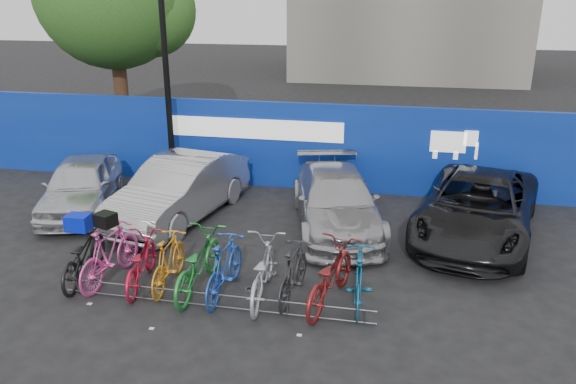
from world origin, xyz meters
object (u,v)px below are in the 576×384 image
(car_0, at_px, (81,185))
(bike_5, at_px, (224,267))
(bike_3, at_px, (169,261))
(bike_2, at_px, (140,262))
(car_1, at_px, (180,189))
(bike_1, at_px, (110,254))
(bike_9, at_px, (359,278))
(car_2, at_px, (336,201))
(bike_6, at_px, (262,271))
(bike_4, at_px, (198,263))
(lamppost, at_px, (166,69))
(bike_8, at_px, (330,276))
(bike_rack, at_px, (214,300))
(bike_7, at_px, (293,273))
(car_3, at_px, (478,207))
(bike_0, at_px, (83,255))

(car_0, bearing_deg, bike_5, -52.41)
(bike_3, bearing_deg, bike_2, 4.49)
(car_1, xyz_separation_m, bike_5, (2.17, -3.34, -0.19))
(bike_1, distance_m, bike_3, 1.16)
(bike_5, distance_m, bike_9, 2.39)
(car_2, distance_m, bike_6, 3.57)
(bike_2, height_order, bike_4, bike_4)
(lamppost, xyz_separation_m, bike_8, (5.13, -5.43, -2.73))
(bike_rack, bearing_deg, bike_9, 14.71)
(car_2, relative_size, bike_5, 2.48)
(bike_7, bearing_deg, bike_1, 6.89)
(car_1, bearing_deg, bike_8, -28.12)
(car_3, distance_m, bike_4, 6.32)
(car_0, height_order, bike_0, car_0)
(bike_6, height_order, bike_9, bike_6)
(bike_4, relative_size, bike_8, 1.01)
(bike_5, bearing_deg, car_2, -111.43)
(bike_3, height_order, bike_8, bike_8)
(bike_0, bearing_deg, bike_2, 171.34)
(car_2, relative_size, bike_0, 2.34)
(bike_1, distance_m, bike_4, 1.74)
(bike_0, xyz_separation_m, bike_8, (4.70, 0.03, 0.03))
(bike_1, relative_size, bike_2, 1.05)
(car_1, distance_m, bike_4, 3.66)
(bike_8, bearing_deg, car_2, -71.58)
(car_2, relative_size, bike_6, 2.24)
(bike_1, distance_m, bike_2, 0.63)
(bike_rack, xyz_separation_m, car_2, (1.63, 4.00, 0.49))
(bike_1, relative_size, bike_3, 1.11)
(car_1, distance_m, bike_8, 5.21)
(car_3, distance_m, bike_5, 5.93)
(bike_rack, distance_m, car_3, 6.30)
(bike_3, bearing_deg, bike_1, -1.08)
(lamppost, bearing_deg, car_3, -13.47)
(bike_2, bearing_deg, car_2, -142.34)
(bike_5, height_order, bike_8, bike_5)
(bike_1, height_order, bike_7, bike_1)
(lamppost, xyz_separation_m, bike_2, (1.60, -5.47, -2.80))
(bike_7, bearing_deg, lamppost, -44.38)
(bike_1, bearing_deg, car_3, -146.92)
(bike_4, distance_m, bike_5, 0.53)
(bike_0, bearing_deg, car_3, -162.82)
(car_2, bearing_deg, bike_3, -142.38)
(car_1, height_order, bike_9, car_1)
(bike_9, bearing_deg, bike_8, 4.15)
(car_0, relative_size, bike_8, 1.89)
(bike_8, bearing_deg, bike_rack, 29.89)
(bike_9, bearing_deg, car_2, -79.93)
(car_1, distance_m, bike_6, 4.36)
(car_2, bearing_deg, bike_7, -110.12)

